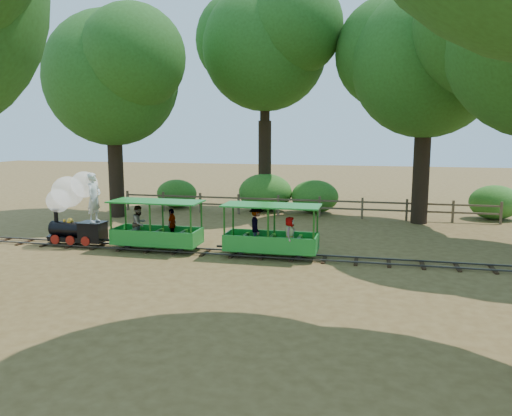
% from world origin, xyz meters
% --- Properties ---
extents(ground, '(90.00, 90.00, 0.00)m').
position_xyz_m(ground, '(0.00, 0.00, 0.00)').
color(ground, olive).
rests_on(ground, ground).
extents(track, '(22.00, 1.00, 0.10)m').
position_xyz_m(track, '(0.00, 0.00, 0.07)').
color(track, '#3F3D3A').
rests_on(track, ground).
extents(locomotive, '(2.37, 1.11, 2.72)m').
position_xyz_m(locomotive, '(-6.92, 0.07, 1.56)').
color(locomotive, black).
rests_on(locomotive, ground).
extents(carriage_front, '(3.14, 1.28, 1.63)m').
position_xyz_m(carriage_front, '(-3.82, -0.01, 0.75)').
color(carriage_front, '#1D882A').
rests_on(carriage_front, track).
extents(carriage_rear, '(3.14, 1.35, 1.63)m').
position_xyz_m(carriage_rear, '(0.17, 0.04, 0.78)').
color(carriage_rear, '#1D882A').
rests_on(carriage_rear, track).
extents(oak_nw, '(7.73, 6.80, 9.57)m').
position_xyz_m(oak_nw, '(-8.53, 6.08, 6.79)').
color(oak_nw, '#2D2116').
rests_on(oak_nw, ground).
extents(oak_nc, '(7.77, 6.84, 11.27)m').
position_xyz_m(oak_nc, '(-2.03, 9.58, 8.46)').
color(oak_nc, '#2D2116').
rests_on(oak_nc, ground).
extents(oak_ne, '(7.96, 7.00, 10.13)m').
position_xyz_m(oak_ne, '(5.47, 7.59, 7.27)').
color(oak_ne, '#2D2116').
rests_on(oak_ne, ground).
extents(fence, '(18.10, 0.10, 1.00)m').
position_xyz_m(fence, '(0.00, 8.00, 0.58)').
color(fence, brown).
rests_on(fence, ground).
extents(shrub_west, '(2.19, 1.68, 1.51)m').
position_xyz_m(shrub_west, '(-6.79, 9.30, 0.76)').
color(shrub_west, '#2D6B1E').
rests_on(shrub_west, ground).
extents(shrub_mid_w, '(2.77, 2.13, 1.92)m').
position_xyz_m(shrub_mid_w, '(-1.93, 9.30, 0.96)').
color(shrub_mid_w, '#2D6B1E').
rests_on(shrub_mid_w, ground).
extents(shrub_mid_e, '(2.38, 1.83, 1.65)m').
position_xyz_m(shrub_mid_e, '(0.62, 9.30, 0.82)').
color(shrub_mid_e, '#2D6B1E').
rests_on(shrub_mid_e, ground).
extents(shrub_east, '(2.31, 1.77, 1.60)m').
position_xyz_m(shrub_east, '(9.00, 9.30, 0.80)').
color(shrub_east, '#2D6B1E').
rests_on(shrub_east, ground).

